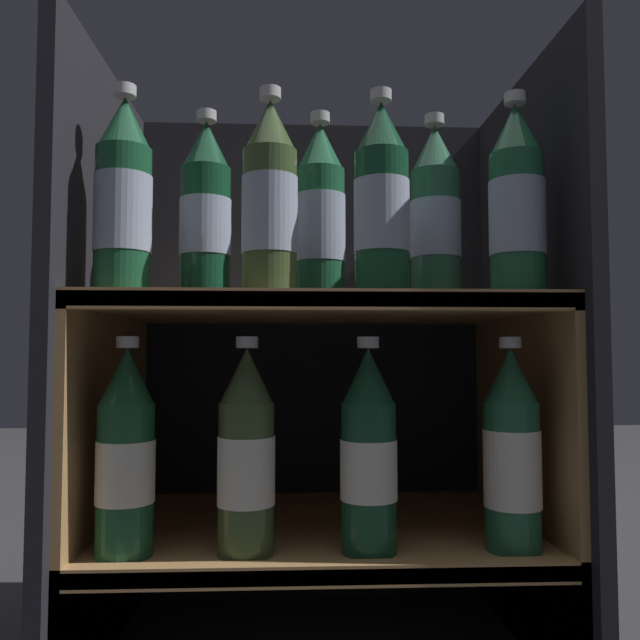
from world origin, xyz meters
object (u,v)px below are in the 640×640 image
(bottle_upper_back_0, at_px, (206,215))
(bottle_lower_front_0, at_px, (126,457))
(bottle_lower_front_1, at_px, (246,456))
(bottle_upper_back_1, at_px, (323,217))
(bottle_lower_front_3, at_px, (512,455))
(bottle_upper_front_3, at_px, (517,206))
(bottle_upper_front_0, at_px, (123,201))
(bottle_upper_front_2, at_px, (382,204))
(bottle_upper_back_2, at_px, (435,218))
(bottle_lower_front_2, at_px, (369,455))
(bottle_upper_front_1, at_px, (270,203))

(bottle_upper_back_0, height_order, bottle_lower_front_0, bottle_upper_back_0)
(bottle_upper_back_0, distance_m, bottle_lower_front_1, 0.33)
(bottle_upper_back_1, bearing_deg, bottle_lower_front_3, -18.63)
(bottle_lower_front_1, height_order, bottle_lower_front_3, same)
(bottle_upper_front_3, bearing_deg, bottle_lower_front_3, -180.00)
(bottle_upper_front_0, height_order, bottle_upper_front_2, same)
(bottle_upper_front_2, height_order, bottle_upper_back_1, same)
(bottle_upper_back_2, height_order, bottle_lower_front_2, bottle_upper_back_2)
(bottle_upper_back_2, bearing_deg, bottle_upper_front_2, -137.97)
(bottle_upper_back_1, bearing_deg, bottle_upper_front_0, -162.73)
(bottle_upper_front_0, distance_m, bottle_lower_front_2, 0.44)
(bottle_upper_front_3, height_order, bottle_lower_front_3, bottle_upper_front_3)
(bottle_upper_front_3, xyz_separation_m, bottle_upper_back_0, (-0.41, 0.08, 0.00))
(bottle_upper_front_1, relative_size, bottle_upper_front_3, 1.00)
(bottle_upper_back_0, bearing_deg, bottle_upper_front_1, -40.81)
(bottle_upper_front_0, height_order, bottle_upper_front_3, same)
(bottle_lower_front_2, xyz_separation_m, bottle_lower_front_3, (0.18, 0.00, -0.00))
(bottle_upper_front_1, distance_m, bottle_lower_front_2, 0.34)
(bottle_lower_front_1, bearing_deg, bottle_upper_back_1, 38.74)
(bottle_upper_front_3, bearing_deg, bottle_upper_front_0, -180.00)
(bottle_upper_front_1, distance_m, bottle_upper_front_2, 0.14)
(bottle_upper_front_3, height_order, bottle_upper_back_0, same)
(bottle_upper_front_0, xyz_separation_m, bottle_lower_front_0, (0.01, -0.00, -0.32))
(bottle_upper_front_1, relative_size, bottle_upper_front_2, 1.00)
(bottle_upper_back_1, bearing_deg, bottle_upper_front_3, -17.78)
(bottle_upper_back_1, bearing_deg, bottle_lower_front_2, -56.11)
(bottle_lower_front_1, distance_m, bottle_lower_front_3, 0.33)
(bottle_upper_front_2, distance_m, bottle_lower_front_3, 0.36)
(bottle_upper_back_2, bearing_deg, bottle_lower_front_0, -168.94)
(bottle_upper_front_3, distance_m, bottle_lower_front_2, 0.37)
(bottle_upper_front_1, bearing_deg, bottle_lower_front_1, -180.00)
(bottle_upper_back_1, relative_size, bottle_lower_front_0, 1.00)
(bottle_lower_front_2, bearing_deg, bottle_upper_front_2, 0.00)
(bottle_upper_front_2, height_order, bottle_lower_front_2, bottle_upper_front_2)
(bottle_upper_front_1, height_order, bottle_lower_front_3, bottle_upper_front_1)
(bottle_upper_front_2, distance_m, bottle_lower_front_0, 0.45)
(bottle_upper_back_2, xyz_separation_m, bottle_lower_front_1, (-0.26, -0.08, -0.32))
(bottle_upper_back_1, height_order, bottle_lower_front_2, bottle_upper_back_1)
(bottle_lower_front_0, bearing_deg, bottle_upper_back_2, 11.06)
(bottle_upper_back_1, distance_m, bottle_lower_front_2, 0.33)
(bottle_upper_back_0, distance_m, bottle_upper_back_1, 0.16)
(bottle_upper_back_2, relative_size, bottle_lower_front_3, 1.00)
(bottle_upper_front_3, xyz_separation_m, bottle_upper_back_1, (-0.25, 0.08, 0.00))
(bottle_upper_back_2, height_order, bottle_lower_front_0, bottle_upper_back_2)
(bottle_upper_back_1, relative_size, bottle_lower_front_1, 1.00)
(bottle_upper_back_0, bearing_deg, bottle_upper_front_0, -139.19)
(bottle_upper_front_1, distance_m, bottle_upper_back_1, 0.11)
(bottle_upper_front_0, xyz_separation_m, bottle_upper_front_2, (0.32, 0.00, 0.00))
(bottle_upper_front_1, height_order, bottle_upper_back_2, same)
(bottle_upper_front_2, relative_size, bottle_lower_front_0, 1.00)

